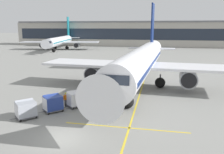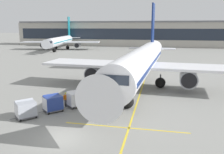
# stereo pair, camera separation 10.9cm
# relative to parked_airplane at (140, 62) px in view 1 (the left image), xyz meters

# --- Properties ---
(ground_plane) EXTENTS (600.00, 600.00, 0.00)m
(ground_plane) POSITION_rel_parked_airplane_xyz_m (-4.96, -18.60, -4.05)
(ground_plane) COLOR gray
(parked_airplane) EXTENTS (31.09, 41.39, 14.19)m
(parked_airplane) POSITION_rel_parked_airplane_xyz_m (0.00, 0.00, 0.00)
(parked_airplane) COLOR white
(parked_airplane) RESTS_ON ground
(belt_loader) EXTENTS (4.78, 4.23, 3.34)m
(belt_loader) POSITION_rel_parked_airplane_xyz_m (-4.61, -8.08, -3.14)
(belt_loader) COLOR gold
(belt_loader) RESTS_ON ground
(baggage_cart_lead) EXTENTS (2.54, 2.55, 1.91)m
(baggage_cart_lead) POSITION_rel_parked_airplane_xyz_m (-6.77, -10.45, -3.05)
(baggage_cart_lead) COLOR #515156
(baggage_cart_lead) RESTS_ON ground
(baggage_cart_second) EXTENTS (2.54, 2.55, 1.91)m
(baggage_cart_second) POSITION_rel_parked_airplane_xyz_m (-8.76, -12.54, -3.05)
(baggage_cart_second) COLOR #515156
(baggage_cart_second) RESTS_ON ground
(baggage_cart_third) EXTENTS (2.54, 2.55, 1.91)m
(baggage_cart_third) POSITION_rel_parked_airplane_xyz_m (-10.65, -14.97, -3.05)
(baggage_cart_third) COLOR #515156
(baggage_cart_third) RESTS_ON ground
(ground_crew_by_loader) EXTENTS (0.51, 0.39, 1.74)m
(ground_crew_by_loader) POSITION_rel_parked_airplane_xyz_m (-5.74, -11.20, -3.05)
(ground_crew_by_loader) COLOR #333847
(ground_crew_by_loader) RESTS_ON ground
(ground_crew_by_carts) EXTENTS (0.54, 0.36, 1.74)m
(ground_crew_by_carts) POSITION_rel_parked_airplane_xyz_m (-7.94, -10.70, -3.05)
(ground_crew_by_carts) COLOR black
(ground_crew_by_carts) RESTS_ON ground
(ground_crew_marshaller) EXTENTS (0.55, 0.34, 1.74)m
(ground_crew_marshaller) POSITION_rel_parked_airplane_xyz_m (-3.75, -11.24, -3.05)
(ground_crew_marshaller) COLOR #514C42
(ground_crew_marshaller) RESTS_ON ground
(safety_cone_engine_keepout) EXTENTS (0.65, 0.65, 0.73)m
(safety_cone_engine_keepout) POSITION_rel_parked_airplane_xyz_m (-7.19, 0.46, -3.69)
(safety_cone_engine_keepout) COLOR black
(safety_cone_engine_keepout) RESTS_ON ground
(safety_cone_wingtip) EXTENTS (0.57, 0.57, 0.65)m
(safety_cone_wingtip) POSITION_rel_parked_airplane_xyz_m (-6.51, -5.10, -3.74)
(safety_cone_wingtip) COLOR black
(safety_cone_wingtip) RESTS_ON ground
(apron_guidance_line_lead_in) EXTENTS (0.20, 110.00, 0.01)m
(apron_guidance_line_lead_in) POSITION_rel_parked_airplane_xyz_m (0.32, -0.69, -4.04)
(apron_guidance_line_lead_in) COLOR yellow
(apron_guidance_line_lead_in) RESTS_ON ground
(apron_guidance_line_stop_bar) EXTENTS (12.00, 0.20, 0.01)m
(apron_guidance_line_stop_bar) POSITION_rel_parked_airplane_xyz_m (-0.05, -15.32, -4.04)
(apron_guidance_line_stop_bar) COLOR yellow
(apron_guidance_line_stop_bar) RESTS_ON ground
(terminal_building) EXTENTS (148.27, 14.49, 11.89)m
(terminal_building) POSITION_rel_parked_airplane_xyz_m (5.63, 81.37, 1.84)
(terminal_building) COLOR #A8A399
(terminal_building) RESTS_ON ground
(distant_airplane) EXTENTS (32.27, 40.58, 13.86)m
(distant_airplane) POSITION_rel_parked_airplane_xyz_m (-37.67, 55.91, -0.52)
(distant_airplane) COLOR silver
(distant_airplane) RESTS_ON ground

